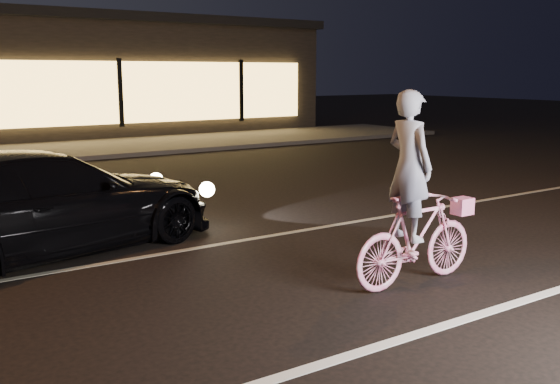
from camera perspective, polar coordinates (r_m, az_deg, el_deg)
ground at (r=6.03m, az=-7.87°, el=-10.94°), size 90.00×90.00×0.00m
lane_stripe_near at (r=4.83m, az=0.15°, el=-16.55°), size 60.00×0.12×0.01m
lane_stripe_far at (r=7.79m, az=-14.25°, el=-6.09°), size 60.00×0.10×0.01m
cyclist at (r=6.70m, az=12.18°, el=-2.29°), size 1.64×0.57×2.07m
sedan at (r=8.22m, az=-20.95°, el=-0.91°), size 4.83×2.89×1.31m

